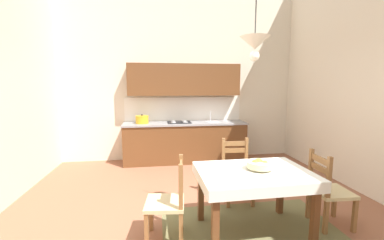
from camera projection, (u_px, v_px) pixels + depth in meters
name	position (u px, v px, depth m)	size (l,w,h in m)	color
ground_plane	(204.00, 230.00, 3.09)	(5.97, 6.61, 0.10)	#935B42
wall_back	(180.00, 69.00, 5.81)	(5.97, 0.12, 4.19)	silver
area_rug	(255.00, 236.00, 2.87)	(2.10, 1.60, 0.01)	#6A6741
kitchen_cabinetry	(185.00, 124.00, 5.66)	(2.74, 0.63, 2.20)	brown
dining_table	(253.00, 182.00, 2.88)	(1.30, 0.94, 0.75)	brown
dining_chair_tv_side	(169.00, 202.00, 2.76)	(0.46, 0.46, 0.93)	#D1BC89
dining_chair_window_side	(329.00, 191.00, 3.05)	(0.44, 0.44, 0.93)	#D1BC89
dining_chair_kitchen_side	(237.00, 172.00, 3.72)	(0.44, 0.44, 0.93)	#D1BC89
fruit_bowl	(259.00, 165.00, 2.89)	(0.30, 0.30, 0.12)	beige
pendant_lamp	(255.00, 44.00, 2.69)	(0.32, 0.32, 0.80)	black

